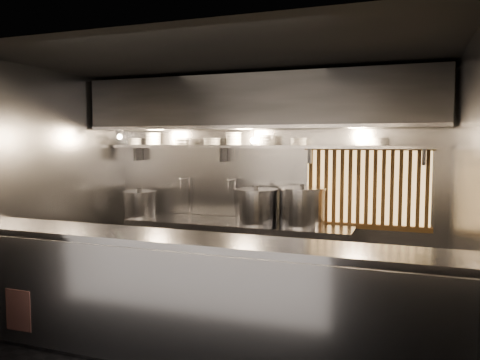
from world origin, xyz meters
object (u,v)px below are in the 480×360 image
Objects in this scene: heat_lamp at (119,133)px; stock_pot_right at (302,206)px; pendant_bulb at (254,140)px; stock_pot_left at (139,204)px; stock_pot_mid at (256,206)px.

heat_lamp is 2.63m from stock_pot_right.
pendant_bulb is 1.05m from stock_pot_right.
pendant_bulb is (1.80, 0.35, -0.11)m from heat_lamp.
stock_pot_right is (2.29, 0.09, 0.06)m from stock_pot_left.
stock_pot_left is 0.85× the size of stock_pot_right.
stock_pot_right is at bearing 7.60° from heat_lamp.
stock_pot_right is (0.59, 0.05, 0.02)m from stock_pot_mid.
heat_lamp is at bearing -171.43° from stock_pot_mid.
pendant_bulb is 0.25× the size of stock_pot_mid.
stock_pot_left is (0.15, 0.23, -0.99)m from heat_lamp.
stock_pot_mid is (1.70, 0.04, 0.04)m from stock_pot_left.
heat_lamp is at bearing -169.00° from pendant_bulb.
pendant_bulb is at bearing 3.99° from stock_pot_left.
stock_pot_left is 2.29m from stock_pot_right.
heat_lamp is at bearing -172.40° from stock_pot_right.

